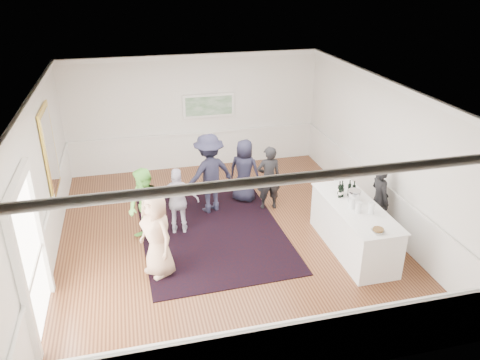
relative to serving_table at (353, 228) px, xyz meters
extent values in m
plane|color=brown|center=(-2.42, 1.11, -0.50)|extent=(8.00, 8.00, 0.00)
cube|color=white|center=(-2.42, 1.11, 2.70)|extent=(7.00, 8.00, 0.02)
cube|color=white|center=(-5.92, 1.11, 1.10)|extent=(0.02, 8.00, 3.20)
cube|color=white|center=(1.08, 1.11, 1.10)|extent=(0.02, 8.00, 3.20)
cube|color=white|center=(-2.42, 5.11, 1.10)|extent=(7.00, 0.02, 3.20)
cube|color=white|center=(-2.42, -2.89, 1.10)|extent=(7.00, 0.02, 3.20)
cube|color=yellow|center=(-5.87, 2.41, 1.30)|extent=(0.04, 1.25, 1.85)
cube|color=white|center=(-5.85, 2.41, 1.30)|extent=(0.01, 1.05, 1.65)
cube|color=white|center=(-5.85, -1.61, 0.70)|extent=(0.10, 0.14, 2.40)
cube|color=white|center=(-5.85, 0.03, 0.70)|extent=(0.10, 0.14, 2.40)
cube|color=white|center=(-5.85, -0.79, 1.98)|extent=(0.10, 1.78, 0.16)
cube|color=white|center=(-5.88, -0.79, 0.70)|extent=(0.02, 1.50, 2.40)
cube|color=white|center=(-2.02, 5.06, 1.28)|extent=(1.44, 0.05, 0.66)
cube|color=#27682E|center=(-2.02, 5.03, 1.28)|extent=(1.30, 0.01, 0.52)
cube|color=black|center=(-2.66, 1.25, -0.49)|extent=(3.11, 4.02, 0.02)
cube|color=white|center=(0.00, 0.00, -0.01)|extent=(0.87, 2.38, 0.97)
cube|color=white|center=(0.00, 0.00, 0.48)|extent=(0.93, 2.44, 0.02)
imported|color=black|center=(0.78, 0.45, 0.30)|extent=(0.39, 0.59, 1.60)
imported|color=tan|center=(-3.91, 0.11, 0.36)|extent=(0.88, 0.99, 1.71)
imported|color=#73D354|center=(-4.05, 1.25, 0.33)|extent=(0.98, 1.02, 1.66)
imported|color=#B9B0C5|center=(-3.34, 1.51, 0.25)|extent=(0.93, 0.50, 1.50)
imported|color=#1D1D30|center=(-2.52, 2.34, 0.45)|extent=(1.40, 1.09, 1.90)
imported|color=black|center=(-1.15, 2.12, 0.29)|extent=(0.59, 0.39, 1.57)
imported|color=#1D1D30|center=(-1.60, 2.67, 0.29)|extent=(0.92, 0.84, 1.57)
cylinder|color=#76C044|center=(-0.08, -0.24, 0.61)|extent=(0.12, 0.12, 0.24)
cylinder|color=#C93B5E|center=(0.14, -0.34, 0.61)|extent=(0.12, 0.12, 0.24)
cylinder|color=#73C245|center=(-0.12, -0.05, 0.61)|extent=(0.12, 0.12, 0.24)
cylinder|color=silver|center=(0.05, 0.20, 0.61)|extent=(0.26, 0.26, 0.25)
imported|color=white|center=(-0.07, -1.00, 0.52)|extent=(0.24, 0.24, 0.06)
cylinder|color=brown|center=(-0.07, -1.00, 0.55)|extent=(0.19, 0.19, 0.04)
camera|label=1|loc=(-4.18, -7.39, 4.85)|focal=35.00mm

